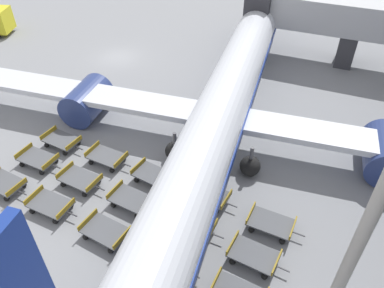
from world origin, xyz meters
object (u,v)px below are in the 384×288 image
(baggage_dolly_row_mid_a_col_a, at_px, (38,159))
(baggage_dolly_row_mid_a_col_c, at_px, (131,200))
(baggage_dolly_row_near_col_c, at_px, (105,231))
(airplane, at_px, (225,102))
(baggage_dolly_row_mid_a_col_b, at_px, (80,179))
(baggage_dolly_row_mid_b_col_d, at_px, (208,195))
(baggage_dolly_row_mid_a_col_d, at_px, (192,226))
(baggage_dolly_row_mid_b_col_e, at_px, (271,223))
(baggage_dolly_row_near_col_b, at_px, (51,205))
(baggage_dolly_row_near_col_a, at_px, (4,183))
(baggage_dolly_row_mid_b_col_a, at_px, (62,141))
(baggage_dolly_row_mid_b_col_c, at_px, (153,176))
(baggage_dolly_row_mid_b_col_b, at_px, (107,157))
(baggage_dolly_row_mid_a_col_e, at_px, (254,255))
(baggage_dolly_row_near_col_d, at_px, (165,263))

(baggage_dolly_row_mid_a_col_a, xyz_separation_m, baggage_dolly_row_mid_a_col_c, (7.82, -0.51, 0.00))
(baggage_dolly_row_near_col_c, xyz_separation_m, baggage_dolly_row_mid_a_col_c, (0.07, 2.65, 0.00))
(airplane, distance_m, baggage_dolly_row_mid_a_col_b, 11.26)
(airplane, height_order, baggage_dolly_row_mid_b_col_d, airplane)
(baggage_dolly_row_mid_a_col_d, xyz_separation_m, baggage_dolly_row_mid_b_col_e, (4.06, 2.02, 0.00))
(airplane, relative_size, baggage_dolly_row_mid_a_col_b, 14.12)
(baggage_dolly_row_near_col_b, relative_size, baggage_dolly_row_mid_a_col_a, 1.00)
(baggage_dolly_row_near_col_b, height_order, baggage_dolly_row_mid_b_col_d, same)
(baggage_dolly_row_near_col_c, distance_m, baggage_dolly_row_mid_a_col_b, 4.77)
(baggage_dolly_row_mid_a_col_c, bearing_deg, baggage_dolly_row_mid_b_col_e, 12.24)
(baggage_dolly_row_near_col_a, height_order, baggage_dolly_row_mid_b_col_a, same)
(baggage_dolly_row_near_col_a, height_order, baggage_dolly_row_mid_a_col_b, same)
(baggage_dolly_row_mid_b_col_a, distance_m, baggage_dolly_row_mid_b_col_e, 15.93)
(baggage_dolly_row_mid_b_col_a, relative_size, baggage_dolly_row_mid_b_col_c, 0.99)
(baggage_dolly_row_near_col_b, bearing_deg, baggage_dolly_row_mid_b_col_a, 123.72)
(airplane, bearing_deg, baggage_dolly_row_mid_b_col_a, -149.04)
(baggage_dolly_row_mid_b_col_e, bearing_deg, baggage_dolly_row_mid_a_col_d, -153.49)
(baggage_dolly_row_mid_b_col_d, bearing_deg, baggage_dolly_row_mid_a_col_d, -88.42)
(baggage_dolly_row_mid_b_col_b, distance_m, baggage_dolly_row_mid_b_col_e, 11.89)
(baggage_dolly_row_mid_b_col_b, bearing_deg, airplane, 45.25)
(airplane, relative_size, baggage_dolly_row_mid_b_col_a, 14.09)
(baggage_dolly_row_near_col_a, bearing_deg, baggage_dolly_row_mid_b_col_b, 47.22)
(baggage_dolly_row_near_col_a, distance_m, baggage_dolly_row_mid_a_col_b, 4.79)
(baggage_dolly_row_mid_b_col_d, bearing_deg, baggage_dolly_row_mid_b_col_b, 177.31)
(baggage_dolly_row_near_col_b, bearing_deg, baggage_dolly_row_near_col_a, 177.53)
(baggage_dolly_row_mid_b_col_c, bearing_deg, baggage_dolly_row_mid_b_col_d, -1.67)
(baggage_dolly_row_mid_b_col_c, bearing_deg, baggage_dolly_row_near_col_c, -92.96)
(airplane, xyz_separation_m, baggage_dolly_row_mid_b_col_a, (-10.27, -6.16, -2.46))
(baggage_dolly_row_mid_a_col_e, height_order, baggage_dolly_row_mid_b_col_b, same)
(baggage_dolly_row_near_col_b, height_order, baggage_dolly_row_mid_a_col_a, same)
(airplane, distance_m, baggage_dolly_row_mid_a_col_e, 11.28)
(baggage_dolly_row_near_col_a, xyz_separation_m, baggage_dolly_row_near_col_d, (12.05, -0.79, 0.00))
(baggage_dolly_row_mid_a_col_d, height_order, baggage_dolly_row_mid_b_col_d, same)
(baggage_dolly_row_near_col_c, bearing_deg, baggage_dolly_row_mid_a_col_d, 29.57)
(baggage_dolly_row_near_col_c, distance_m, baggage_dolly_row_mid_b_col_c, 5.06)
(baggage_dolly_row_mid_a_col_a, height_order, baggage_dolly_row_mid_b_col_a, same)
(baggage_dolly_row_mid_b_col_c, distance_m, baggage_dolly_row_mid_b_col_d, 3.91)
(baggage_dolly_row_mid_b_col_c, bearing_deg, baggage_dolly_row_mid_a_col_d, -33.61)
(baggage_dolly_row_near_col_d, relative_size, baggage_dolly_row_mid_b_col_a, 0.99)
(baggage_dolly_row_near_col_b, distance_m, baggage_dolly_row_mid_b_col_d, 9.54)
(baggage_dolly_row_near_col_c, distance_m, baggage_dolly_row_mid_a_col_c, 2.65)
(baggage_dolly_row_near_col_d, height_order, baggage_dolly_row_mid_a_col_c, same)
(airplane, distance_m, baggage_dolly_row_mid_a_col_d, 9.64)
(baggage_dolly_row_mid_a_col_e, bearing_deg, baggage_dolly_row_mid_b_col_e, 83.98)
(baggage_dolly_row_near_col_d, height_order, baggage_dolly_row_mid_b_col_b, same)
(baggage_dolly_row_near_col_b, xyz_separation_m, baggage_dolly_row_mid_b_col_a, (-3.45, 5.17, 0.00))
(airplane, relative_size, baggage_dolly_row_mid_b_col_e, 14.23)
(baggage_dolly_row_near_col_d, distance_m, baggage_dolly_row_mid_a_col_e, 4.68)
(baggage_dolly_row_near_col_d, relative_size, baggage_dolly_row_mid_b_col_d, 0.99)
(baggage_dolly_row_near_col_d, bearing_deg, baggage_dolly_row_mid_b_col_a, 153.46)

